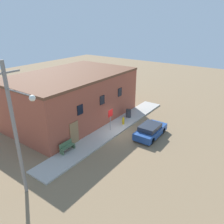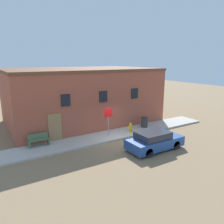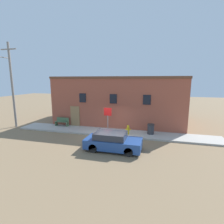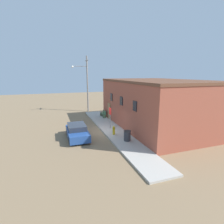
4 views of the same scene
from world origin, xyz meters
name	(u,v)px [view 1 (image 1 of 4)]	position (x,y,z in m)	size (l,w,h in m)	color
ground_plane	(121,133)	(0.00, 0.00, 0.00)	(80.00, 80.00, 0.00)	#846B4C
sidewalk	(112,129)	(0.00, 1.12, 0.07)	(18.75, 2.24, 0.14)	#B2ADA3
brick_building	(72,97)	(-0.23, 6.51, 2.61)	(13.77, 8.67, 5.22)	#9E4C38
fire_hydrant	(123,121)	(1.50, 0.76, 0.55)	(0.48, 0.23, 0.82)	gold
stop_sign	(110,116)	(-0.45, 1.04, 1.72)	(0.72, 0.06, 2.23)	gray
bench	(67,147)	(-5.66, 1.82, 0.56)	(1.39, 0.44, 0.85)	#4C6B47
trash_bin	(128,113)	(3.44, 1.31, 0.60)	(0.62, 0.62, 0.91)	#333338
utility_pole	(16,128)	(-10.44, 0.50, 4.66)	(1.80, 2.45, 8.52)	gray
parked_car	(150,131)	(0.99, -2.66, 0.62)	(3.95, 1.77, 1.28)	black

